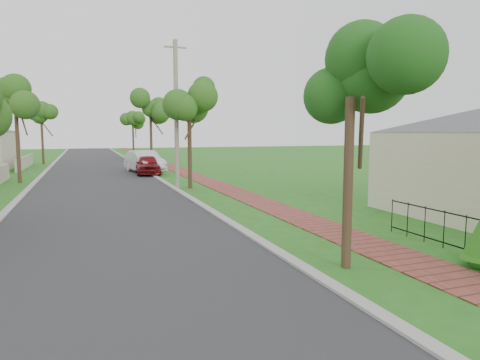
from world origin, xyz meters
TOP-DOWN VIEW (x-y plane):
  - ground at (0.00, 0.00)m, footprint 160.00×160.00m
  - road at (-3.00, 20.00)m, footprint 7.00×120.00m
  - kerb_right at (0.65, 20.00)m, footprint 0.30×120.00m
  - kerb_left at (-6.65, 20.00)m, footprint 0.30×120.00m
  - sidewalk at (3.25, 20.00)m, footprint 1.50×120.00m
  - street_trees at (-2.87, 26.84)m, footprint 10.70×37.65m
  - parked_car_red at (0.40, 24.49)m, footprint 1.86×4.15m
  - parked_car_white at (0.40, 26.02)m, footprint 2.66×5.19m
  - near_tree at (1.60, 1.50)m, footprint 1.87×1.87m
  - utility_pole at (0.90, 16.46)m, footprint 1.20×0.24m

SIDE VIEW (x-z plane):
  - ground at x=0.00m, z-range 0.00..0.00m
  - road at x=-3.00m, z-range -0.01..0.01m
  - kerb_right at x=0.65m, z-range -0.05..0.05m
  - kerb_left at x=-6.65m, z-range -0.05..0.05m
  - sidewalk at x=3.25m, z-range -0.01..0.01m
  - parked_car_red at x=0.40m, z-range 0.00..1.39m
  - parked_car_white at x=0.40m, z-range 0.00..1.63m
  - near_tree at x=1.60m, z-range 1.41..6.20m
  - utility_pole at x=0.90m, z-range 0.06..7.92m
  - street_trees at x=-2.87m, z-range 1.59..7.48m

